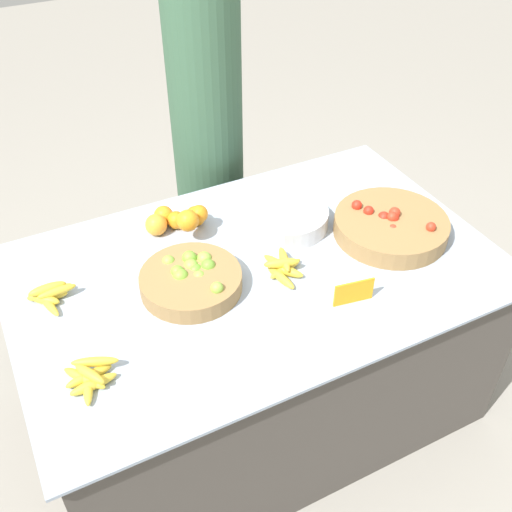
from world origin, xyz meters
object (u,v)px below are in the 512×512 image
at_px(tomato_basket, 391,226).
at_px(lime_bowl, 191,280).
at_px(metal_bowl, 288,218).
at_px(price_sign, 354,292).
at_px(vendor_person, 208,152).

bearing_deg(tomato_basket, lime_bowl, 175.59).
bearing_deg(metal_bowl, lime_bowl, -161.09).
bearing_deg(price_sign, vendor_person, 101.68).
height_order(lime_bowl, tomato_basket, tomato_basket).
bearing_deg(tomato_basket, vendor_person, 114.05).
height_order(price_sign, vendor_person, vendor_person).
distance_m(lime_bowl, tomato_basket, 0.78).
bearing_deg(vendor_person, tomato_basket, -65.95).
bearing_deg(lime_bowl, price_sign, -34.35).
height_order(lime_bowl, price_sign, lime_bowl).
relative_size(metal_bowl, vendor_person, 0.18).
distance_m(lime_bowl, metal_bowl, 0.49).
distance_m(metal_bowl, price_sign, 0.46).
distance_m(tomato_basket, vendor_person, 0.92).
xyz_separation_m(lime_bowl, price_sign, (0.45, -0.30, 0.01)).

